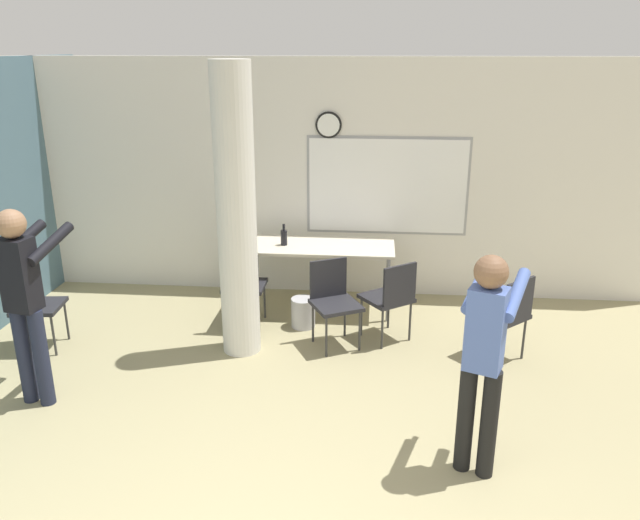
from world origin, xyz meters
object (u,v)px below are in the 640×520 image
(bottle_on_table, at_px, (284,237))
(chair_table_front, at_px, (333,297))
(chair_mid_room, at_px, (506,312))
(person_playing_side, at_px, (485,349))
(chair_table_left, at_px, (243,283))
(chair_table_right, at_px, (391,295))
(folding_table, at_px, (318,249))
(person_watching_back, at_px, (25,292))
(chair_by_left_wall, at_px, (30,301))

(bottle_on_table, bearing_deg, chair_table_front, -54.07)
(chair_mid_room, relative_size, person_playing_side, 0.53)
(chair_table_left, bearing_deg, chair_table_right, -7.09)
(folding_table, relative_size, bottle_on_table, 7.06)
(chair_table_front, bearing_deg, chair_table_right, 11.01)
(person_watching_back, xyz_separation_m, person_playing_side, (3.60, -0.60, -0.04))
(bottle_on_table, relative_size, chair_table_left, 0.28)
(chair_table_front, height_order, chair_table_left, same)
(folding_table, height_order, person_playing_side, person_playing_side)
(folding_table, bearing_deg, chair_table_left, -142.08)
(bottle_on_table, xyz_separation_m, chair_mid_room, (2.29, -1.07, -0.36))
(folding_table, xyz_separation_m, chair_table_front, (0.24, -0.89, -0.21))
(folding_table, height_order, person_watching_back, person_watching_back)
(folding_table, height_order, chair_mid_room, chair_mid_room)
(chair_table_front, distance_m, chair_mid_room, 1.68)
(chair_by_left_wall, bearing_deg, person_playing_side, -20.45)
(chair_table_right, relative_size, person_playing_side, 0.53)
(chair_table_left, bearing_deg, person_watching_back, -131.54)
(bottle_on_table, bearing_deg, folding_table, 4.96)
(folding_table, relative_size, chair_table_front, 1.98)
(chair_mid_room, relative_size, chair_table_left, 1.00)
(chair_mid_room, relative_size, person_watching_back, 0.51)
(chair_table_left, bearing_deg, chair_by_left_wall, -161.07)
(folding_table, distance_m, chair_table_front, 0.95)
(folding_table, xyz_separation_m, chair_by_left_wall, (-2.75, -1.27, -0.21))
(chair_table_front, relative_size, person_playing_side, 0.53)
(folding_table, height_order, bottle_on_table, bottle_on_table)
(chair_table_right, xyz_separation_m, person_watching_back, (-3.01, -1.44, 0.49))
(person_watching_back, height_order, person_playing_side, person_watching_back)
(chair_table_right, xyz_separation_m, chair_table_left, (-1.57, 0.19, 0.00))
(bottle_on_table, bearing_deg, chair_table_right, -31.85)
(folding_table, xyz_separation_m, person_watching_back, (-2.19, -2.21, 0.28))
(chair_table_left, xyz_separation_m, person_watching_back, (-1.44, -1.63, 0.49))
(chair_mid_room, xyz_separation_m, chair_table_left, (-2.65, 0.52, 0.00))
(folding_table, xyz_separation_m, chair_mid_room, (1.90, -1.10, -0.21))
(chair_table_right, bearing_deg, person_playing_side, -74.01)
(chair_table_left, bearing_deg, bottle_on_table, 56.36)
(chair_table_front, distance_m, chair_by_left_wall, 3.01)
(bottle_on_table, xyz_separation_m, chair_by_left_wall, (-2.36, -1.24, -0.36))
(bottle_on_table, bearing_deg, chair_table_left, -123.64)
(chair_table_front, bearing_deg, person_watching_back, -151.47)
(chair_table_right, height_order, chair_table_front, same)
(chair_table_left, xyz_separation_m, person_playing_side, (2.15, -2.23, 0.46))
(chair_table_front, xyz_separation_m, chair_by_left_wall, (-2.99, -0.38, 0.00))
(person_playing_side, bearing_deg, folding_table, 116.45)
(chair_table_front, bearing_deg, chair_by_left_wall, -172.79)
(chair_table_front, xyz_separation_m, chair_mid_room, (1.66, -0.21, 0.00))
(chair_table_left, height_order, person_watching_back, person_watching_back)
(chair_table_front, relative_size, chair_mid_room, 1.00)
(bottle_on_table, distance_m, chair_table_front, 1.12)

